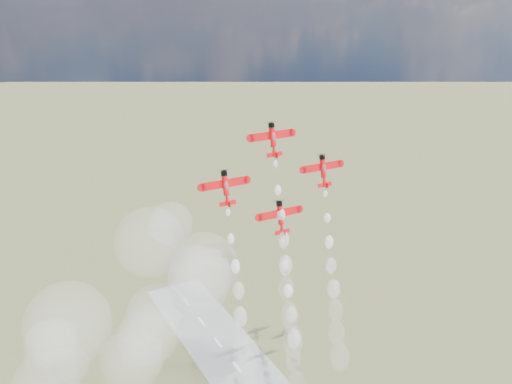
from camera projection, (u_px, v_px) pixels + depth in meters
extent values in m
cylinder|color=red|center=(273.00, 137.00, 136.97)|extent=(1.42, 2.54, 5.44)
cylinder|color=black|center=(271.00, 125.00, 136.54)|extent=(1.62, 1.80, 1.34)
cube|color=red|center=(272.00, 135.00, 137.24)|extent=(12.34, 0.66, 2.02)
cube|color=white|center=(260.00, 137.00, 135.85)|extent=(4.86, 0.15, 0.55)
cube|color=white|center=(283.00, 134.00, 138.83)|extent=(4.86, 0.15, 0.55)
cube|color=red|center=(275.00, 154.00, 137.53)|extent=(4.45, 0.36, 1.11)
cube|color=red|center=(276.00, 155.00, 136.90)|extent=(0.14, 1.97, 1.66)
ellipsoid|color=silver|center=(274.00, 137.00, 136.49)|extent=(1.11, 1.52, 2.67)
cone|color=red|center=(274.00, 151.00, 137.50)|extent=(1.42, 1.96, 2.88)
cylinder|color=red|center=(225.00, 185.00, 132.06)|extent=(1.42, 2.54, 5.44)
cylinder|color=black|center=(224.00, 173.00, 131.63)|extent=(1.62, 1.80, 1.34)
cube|color=red|center=(225.00, 184.00, 132.33)|extent=(12.34, 0.66, 2.02)
cube|color=white|center=(212.00, 186.00, 130.95)|extent=(4.86, 0.15, 0.55)
cube|color=white|center=(237.00, 181.00, 133.93)|extent=(4.86, 0.15, 0.55)
cube|color=red|center=(228.00, 203.00, 132.63)|extent=(4.45, 0.36, 1.11)
cube|color=red|center=(229.00, 204.00, 131.99)|extent=(0.14, 1.97, 1.66)
ellipsoid|color=silver|center=(226.00, 186.00, 131.59)|extent=(1.11, 1.52, 2.67)
cone|color=red|center=(227.00, 200.00, 132.59)|extent=(1.42, 1.96, 2.88)
cylinder|color=red|center=(323.00, 168.00, 144.98)|extent=(1.42, 2.54, 5.44)
cylinder|color=black|center=(322.00, 157.00, 144.55)|extent=(1.62, 1.80, 1.34)
cube|color=red|center=(322.00, 167.00, 145.25)|extent=(12.34, 0.66, 2.02)
cube|color=white|center=(312.00, 168.00, 143.86)|extent=(4.86, 0.15, 0.55)
cube|color=white|center=(332.00, 165.00, 146.84)|extent=(4.86, 0.15, 0.55)
cube|color=red|center=(325.00, 185.00, 145.55)|extent=(4.45, 0.36, 1.11)
cube|color=red|center=(327.00, 186.00, 144.91)|extent=(0.14, 1.97, 1.66)
ellipsoid|color=silver|center=(324.00, 168.00, 144.51)|extent=(1.11, 1.52, 2.67)
cone|color=red|center=(324.00, 182.00, 145.51)|extent=(1.42, 1.96, 2.88)
cylinder|color=red|center=(280.00, 215.00, 140.08)|extent=(1.42, 2.54, 5.44)
cylinder|color=black|center=(279.00, 204.00, 139.64)|extent=(1.62, 1.80, 1.34)
cube|color=red|center=(280.00, 213.00, 140.34)|extent=(12.34, 0.66, 2.02)
cube|color=white|center=(268.00, 216.00, 138.96)|extent=(4.86, 0.15, 0.55)
cube|color=white|center=(290.00, 211.00, 141.94)|extent=(4.86, 0.15, 0.55)
cube|color=red|center=(282.00, 232.00, 140.64)|extent=(4.45, 0.36, 1.11)
cube|color=red|center=(284.00, 233.00, 140.00)|extent=(0.14, 1.97, 1.66)
ellipsoid|color=silver|center=(281.00, 215.00, 139.60)|extent=(1.11, 1.52, 2.67)
cone|color=red|center=(282.00, 229.00, 140.61)|extent=(1.42, 1.96, 2.88)
sphere|color=white|center=(275.00, 164.00, 137.97)|extent=(1.07, 1.07, 1.07)
sphere|color=white|center=(278.00, 190.00, 139.08)|extent=(1.65, 1.65, 1.65)
sphere|color=white|center=(281.00, 215.00, 140.38)|extent=(2.22, 2.22, 2.22)
sphere|color=white|center=(284.00, 240.00, 140.91)|extent=(2.80, 2.80, 2.80)
sphere|color=white|center=(285.00, 265.00, 141.96)|extent=(3.37, 3.37, 3.37)
sphere|color=white|center=(286.00, 289.00, 143.05)|extent=(3.95, 3.95, 3.95)
sphere|color=white|center=(290.00, 316.00, 144.36)|extent=(4.52, 4.52, 4.52)
sphere|color=white|center=(293.00, 341.00, 144.84)|extent=(5.10, 5.10, 5.10)
sphere|color=white|center=(228.00, 212.00, 133.12)|extent=(1.07, 1.07, 1.07)
sphere|color=white|center=(231.00, 239.00, 134.07)|extent=(1.65, 1.65, 1.65)
sphere|color=white|center=(235.00, 267.00, 135.07)|extent=(2.22, 2.22, 2.22)
sphere|color=white|center=(239.00, 291.00, 136.11)|extent=(2.80, 2.80, 2.80)
sphere|color=white|center=(240.00, 317.00, 137.26)|extent=(3.37, 3.37, 3.37)
sphere|color=white|center=(242.00, 341.00, 138.20)|extent=(3.95, 3.95, 3.95)
sphere|color=white|center=(248.00, 364.00, 139.57)|extent=(4.52, 4.52, 4.52)
sphere|color=white|center=(325.00, 194.00, 145.96)|extent=(1.07, 1.07, 1.07)
sphere|color=white|center=(327.00, 218.00, 147.19)|extent=(1.65, 1.65, 1.65)
sphere|color=white|center=(329.00, 242.00, 147.82)|extent=(2.22, 2.22, 2.22)
sphere|color=white|center=(331.00, 266.00, 149.42)|extent=(2.80, 2.80, 2.80)
sphere|color=white|center=(334.00, 289.00, 149.94)|extent=(3.37, 3.37, 3.37)
sphere|color=white|center=(336.00, 310.00, 151.69)|extent=(3.95, 3.95, 3.95)
sphere|color=white|center=(337.00, 333.00, 152.20)|extent=(4.52, 4.52, 4.52)
sphere|color=white|center=(340.00, 356.00, 153.42)|extent=(5.10, 5.10, 5.10)
sphere|color=white|center=(283.00, 241.00, 141.14)|extent=(1.07, 1.07, 1.07)
sphere|color=white|center=(285.00, 266.00, 142.32)|extent=(1.65, 1.65, 1.65)
sphere|color=white|center=(288.00, 291.00, 143.26)|extent=(2.22, 2.22, 2.22)
sphere|color=white|center=(291.00, 315.00, 144.06)|extent=(2.80, 2.80, 2.80)
sphere|color=white|center=(294.00, 339.00, 144.93)|extent=(3.37, 3.37, 3.37)
sphere|color=white|center=(293.00, 361.00, 146.36)|extent=(3.95, 3.95, 3.95)
sphere|color=white|center=(297.00, 384.00, 147.73)|extent=(4.52, 4.52, 4.52)
sphere|color=white|center=(132.00, 358.00, 149.63)|extent=(17.24, 17.24, 17.24)
sphere|color=white|center=(68.00, 324.00, 132.51)|extent=(21.29, 21.29, 21.29)
sphere|color=white|center=(204.00, 267.00, 162.64)|extent=(20.92, 20.92, 20.92)
sphere|color=white|center=(150.00, 242.00, 154.47)|extent=(20.24, 20.24, 20.24)
sphere|color=white|center=(200.00, 277.00, 156.56)|extent=(18.73, 18.73, 18.73)
sphere|color=white|center=(156.00, 314.00, 168.09)|extent=(18.28, 18.28, 18.28)
sphere|color=white|center=(47.00, 384.00, 150.56)|extent=(18.71, 18.71, 18.71)
sphere|color=white|center=(70.00, 365.00, 155.27)|extent=(10.79, 10.79, 10.79)
sphere|color=white|center=(147.00, 337.00, 147.37)|extent=(16.59, 16.59, 16.59)
sphere|color=white|center=(199.00, 286.00, 162.26)|extent=(18.19, 18.19, 18.19)
sphere|color=white|center=(171.00, 224.00, 155.21)|extent=(12.90, 12.90, 12.90)
sphere|color=white|center=(51.00, 345.00, 144.24)|extent=(13.94, 13.94, 13.94)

